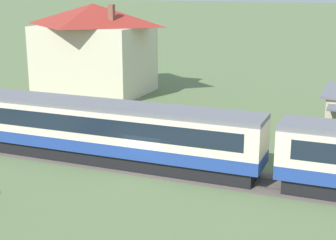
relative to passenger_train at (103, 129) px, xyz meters
The scene contains 4 objects.
ground_plane 4.23m from the passenger_train, 14.33° to the right, with size 600.00×600.00×0.00m, color #607547.
passenger_train is the anchor object (origin of this frame).
railway_track 2.21m from the passenger_train, behind, with size 116.55×3.60×0.04m.
station_house_red_roof 22.65m from the passenger_train, 120.98° to the left, with size 11.87×9.32×9.47m.
Camera 1 is at (12.68, -27.74, 11.54)m, focal length 55.00 mm.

